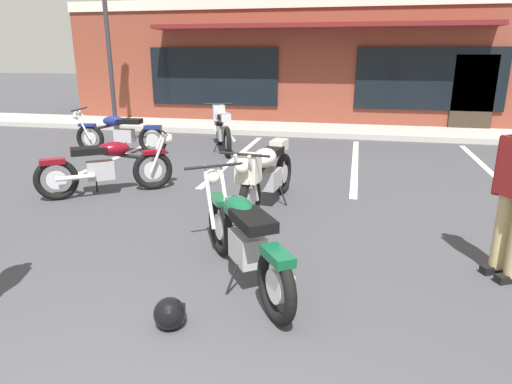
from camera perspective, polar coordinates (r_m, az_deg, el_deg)
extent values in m
plane|color=#3D3D42|center=(5.75, -0.65, -4.75)|extent=(80.00, 80.00, 0.00)
cube|color=#A8A59E|center=(12.98, 6.98, 7.77)|extent=(22.00, 1.80, 0.14)
cube|color=brown|center=(16.70, 8.60, 15.81)|extent=(15.57, 6.06, 3.65)
cube|color=beige|center=(13.71, 7.92, 22.62)|extent=(15.57, 0.06, 0.30)
cube|color=black|center=(14.27, -5.39, 14.23)|extent=(3.99, 0.06, 1.70)
cube|color=black|center=(13.73, 20.96, 13.11)|extent=(3.99, 0.06, 1.70)
cube|color=#33281E|center=(13.97, 25.60, 10.97)|extent=(1.10, 0.06, 2.10)
cube|color=maroon|center=(13.25, 7.63, 20.01)|extent=(9.34, 0.90, 0.12)
cube|color=silver|center=(10.62, -15.66, 4.84)|extent=(0.12, 4.80, 0.01)
cube|color=silver|center=(9.72, -2.53, 4.36)|extent=(0.12, 4.80, 0.01)
cube|color=silver|center=(9.40, 12.32, 3.54)|extent=(0.12, 4.80, 0.01)
cube|color=silver|center=(9.73, 27.12, 2.49)|extent=(0.12, 4.80, 0.01)
torus|color=black|center=(3.77, 2.53, -11.75)|extent=(0.45, 0.58, 0.64)
cylinder|color=#B7B7BC|center=(3.77, 2.53, -11.75)|extent=(0.21, 0.27, 0.29)
torus|color=black|center=(4.99, -4.47, -4.34)|extent=(0.45, 0.58, 0.64)
cylinder|color=#B7B7BC|center=(4.99, -4.47, -4.34)|extent=(0.21, 0.27, 0.29)
cylinder|color=silver|center=(4.95, -5.91, -0.64)|extent=(0.22, 0.29, 0.66)
cylinder|color=silver|center=(5.00, -3.94, -0.40)|extent=(0.22, 0.29, 0.66)
cylinder|color=black|center=(4.96, -5.29, 3.26)|extent=(0.56, 0.40, 0.03)
sphere|color=silver|center=(5.07, -5.52, 1.93)|extent=(0.24, 0.24, 0.17)
cube|color=#0F4C2D|center=(4.93, -4.70, -0.93)|extent=(0.32, 0.38, 0.06)
cube|color=#9E9EA3|center=(4.27, -1.11, -6.98)|extent=(0.43, 0.47, 0.28)
cylinder|color=silver|center=(4.02, 2.72, -9.17)|extent=(0.37, 0.49, 0.07)
cylinder|color=black|center=(4.35, -2.09, -3.09)|extent=(0.59, 0.81, 0.26)
ellipsoid|color=#0F4C2D|center=(4.34, -2.20, -2.02)|extent=(0.49, 0.54, 0.22)
cube|color=black|center=(4.02, -0.41, -3.57)|extent=(0.53, 0.59, 0.10)
cube|color=#0F4C2D|center=(3.63, 2.72, -8.01)|extent=(0.34, 0.39, 0.08)
cylinder|color=black|center=(4.26, -3.03, -10.90)|extent=(0.12, 0.10, 0.29)
torus|color=black|center=(9.71, -3.61, 6.24)|extent=(0.35, 0.63, 0.64)
cylinder|color=#B7B7BC|center=(9.71, -3.61, 6.24)|extent=(0.17, 0.29, 0.29)
torus|color=black|center=(11.12, -4.62, 7.60)|extent=(0.35, 0.63, 0.64)
cylinder|color=#B7B7BC|center=(11.12, -4.62, 7.60)|extent=(0.17, 0.29, 0.29)
cylinder|color=silver|center=(11.16, -5.18, 9.28)|extent=(0.17, 0.32, 0.66)
cylinder|color=silver|center=(11.18, -4.25, 9.32)|extent=(0.17, 0.32, 0.66)
cylinder|color=black|center=(11.21, -4.80, 10.97)|extent=(0.62, 0.29, 0.03)
sphere|color=silver|center=(11.30, -4.83, 10.31)|extent=(0.22, 0.22, 0.17)
cube|color=silver|center=(11.11, -4.68, 9.16)|extent=(0.27, 0.39, 0.06)
cube|color=#9E9EA3|center=(10.32, -4.10, 7.33)|extent=(0.38, 0.46, 0.28)
cylinder|color=silver|center=(9.98, -3.02, 6.78)|extent=(0.28, 0.53, 0.07)
cylinder|color=black|center=(10.48, -4.27, 8.80)|extent=(0.43, 0.89, 0.26)
ellipsoid|color=silver|center=(10.50, -4.31, 9.48)|extent=(0.48, 0.60, 0.26)
cube|color=silver|center=(11.10, -4.70, 9.88)|extent=(0.35, 0.33, 0.36)
cube|color=black|center=(10.16, -4.07, 9.34)|extent=(0.38, 0.46, 0.10)
cube|color=silver|center=(9.86, -3.85, 9.35)|extent=(0.31, 0.37, 0.16)
cylinder|color=black|center=(10.28, -5.02, 5.79)|extent=(0.13, 0.08, 0.29)
torus|color=black|center=(10.21, -12.83, 6.38)|extent=(0.65, 0.16, 0.64)
cylinder|color=#B7B7BC|center=(10.21, -12.83, 6.38)|extent=(0.29, 0.09, 0.29)
torus|color=black|center=(10.79, -20.08, 6.33)|extent=(0.65, 0.16, 0.64)
cylinder|color=#B7B7BC|center=(10.79, -20.08, 6.33)|extent=(0.29, 0.09, 0.29)
cylinder|color=silver|center=(10.70, -20.96, 7.90)|extent=(0.33, 0.07, 0.66)
cylinder|color=silver|center=(10.86, -20.52, 8.07)|extent=(0.33, 0.07, 0.66)
cylinder|color=black|center=(10.78, -21.30, 9.65)|extent=(0.09, 0.66, 0.03)
sphere|color=silver|center=(10.83, -21.59, 8.90)|extent=(0.18, 0.18, 0.17)
cube|color=navy|center=(10.76, -20.44, 7.89)|extent=(0.37, 0.17, 0.06)
cube|color=#9E9EA3|center=(10.43, -16.19, 6.80)|extent=(0.42, 0.27, 0.28)
cylinder|color=silver|center=(10.43, -13.99, 6.74)|extent=(0.55, 0.12, 0.07)
cylinder|color=black|center=(10.48, -17.31, 8.08)|extent=(0.94, 0.14, 0.26)
ellipsoid|color=navy|center=(10.47, -17.45, 8.51)|extent=(0.50, 0.30, 0.22)
cube|color=black|center=(10.33, -15.61, 8.55)|extent=(0.54, 0.33, 0.10)
cube|color=navy|center=(10.16, -12.83, 7.93)|extent=(0.37, 0.19, 0.08)
cylinder|color=black|center=(10.29, -16.10, 5.20)|extent=(0.04, 0.14, 0.29)
torus|color=black|center=(7.15, 3.44, 2.31)|extent=(0.19, 0.65, 0.64)
cylinder|color=#B7B7BC|center=(7.15, 3.44, 2.31)|extent=(0.10, 0.29, 0.29)
torus|color=black|center=(5.85, -0.79, -1.04)|extent=(0.19, 0.65, 0.64)
cylinder|color=#B7B7BC|center=(5.85, -0.79, -1.04)|extent=(0.10, 0.29, 0.29)
cylinder|color=silver|center=(5.64, -0.33, 1.65)|extent=(0.09, 0.33, 0.66)
cylinder|color=silver|center=(5.70, -2.01, 1.82)|extent=(0.09, 0.33, 0.66)
cylinder|color=black|center=(5.52, -1.50, 4.74)|extent=(0.66, 0.13, 0.03)
sphere|color=silver|center=(5.48, -1.81, 3.14)|extent=(0.19, 0.19, 0.17)
cube|color=beige|center=(5.73, -0.95, 1.70)|extent=(0.19, 0.38, 0.06)
cube|color=#9E9EA3|center=(6.55, 1.77, 1.66)|extent=(0.30, 0.43, 0.28)
cylinder|color=silver|center=(6.94, 1.67, 2.21)|extent=(0.15, 0.55, 0.07)
cylinder|color=black|center=(6.30, 1.20, 3.31)|extent=(0.19, 0.94, 0.26)
ellipsoid|color=beige|center=(6.24, 1.08, 4.30)|extent=(0.37, 0.56, 0.26)
cube|color=beige|center=(5.68, -0.99, 3.03)|extent=(0.31, 0.28, 0.36)
cube|color=black|center=(6.55, 2.09, 5.09)|extent=(0.30, 0.43, 0.10)
cube|color=beige|center=(6.82, 2.91, 5.90)|extent=(0.24, 0.35, 0.16)
cylinder|color=black|center=(6.63, 3.42, -0.50)|extent=(0.14, 0.04, 0.29)
torus|color=black|center=(7.44, -23.77, 1.44)|extent=(0.58, 0.45, 0.64)
cylinder|color=#B7B7BC|center=(7.44, -23.77, 1.44)|extent=(0.27, 0.22, 0.29)
torus|color=black|center=(7.54, -12.82, 2.67)|extent=(0.58, 0.45, 0.64)
cylinder|color=#B7B7BC|center=(7.54, -12.82, 2.67)|extent=(0.27, 0.22, 0.29)
cylinder|color=silver|center=(7.57, -12.36, 5.25)|extent=(0.29, 0.22, 0.66)
cylinder|color=silver|center=(7.40, -12.09, 5.00)|extent=(0.29, 0.22, 0.66)
cylinder|color=black|center=(7.44, -11.78, 7.60)|extent=(0.41, 0.56, 0.03)
sphere|color=silver|center=(7.48, -11.11, 6.60)|extent=(0.24, 0.24, 0.17)
cube|color=maroon|center=(7.48, -12.67, 4.93)|extent=(0.37, 0.32, 0.06)
cube|color=#9E9EA3|center=(7.43, -18.93, 2.60)|extent=(0.47, 0.43, 0.28)
cylinder|color=silver|center=(7.29, -21.70, 1.71)|extent=(0.49, 0.38, 0.07)
cylinder|color=black|center=(7.39, -17.57, 4.57)|extent=(0.80, 0.59, 0.26)
ellipsoid|color=maroon|center=(7.38, -17.47, 5.19)|extent=(0.54, 0.49, 0.22)
cube|color=black|center=(7.35, -20.26, 4.89)|extent=(0.59, 0.53, 0.10)
cube|color=maroon|center=(7.37, -24.19, 3.51)|extent=(0.39, 0.34, 0.08)
cylinder|color=black|center=(7.66, -19.38, 0.96)|extent=(0.10, 0.12, 0.29)
cube|color=black|center=(5.12, 29.02, -9.45)|extent=(0.26, 0.20, 0.08)
cube|color=black|center=(5.24, 27.54, -8.59)|extent=(0.26, 0.20, 0.08)
cylinder|color=tan|center=(5.12, 28.52, -4.24)|extent=(0.20, 0.20, 0.80)
cylinder|color=maroon|center=(5.05, 28.38, 2.91)|extent=(0.13, 0.13, 0.58)
sphere|color=black|center=(3.85, -10.80, -14.75)|extent=(0.26, 0.26, 0.26)
cube|color=black|center=(3.93, -10.19, -14.07)|extent=(0.18, 0.03, 0.09)
cylinder|color=#2D2D33|center=(13.42, -18.10, 17.92)|extent=(0.12, 0.12, 5.05)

